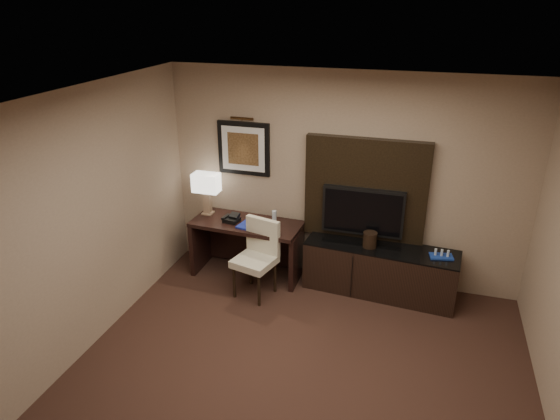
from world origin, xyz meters
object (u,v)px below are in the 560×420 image
at_px(desk, 247,248).
at_px(tv, 363,212).
at_px(ice_bucket, 370,240).
at_px(minibar_tray, 442,254).
at_px(desk_chair, 254,261).
at_px(table_lamp, 207,193).
at_px(desk_phone, 232,218).
at_px(water_bottle, 274,217).
at_px(credenza, 380,270).

height_order(desk, tv, tv).
relative_size(ice_bucket, minibar_tray, 0.72).
xyz_separation_m(tv, desk_chair, (-1.20, -0.65, -0.54)).
bearing_deg(table_lamp, tv, 2.17).
distance_m(desk, desk_chair, 0.54).
bearing_deg(desk_phone, desk_chair, -33.54).
height_order(tv, water_bottle, tv).
bearing_deg(minibar_tray, desk, 179.81).
relative_size(desk, ice_bucket, 7.48).
distance_m(water_bottle, ice_bucket, 1.25).
bearing_deg(water_bottle, tv, 6.20).
bearing_deg(credenza, desk_chair, -156.44).
distance_m(desk_chair, water_bottle, 0.65).
bearing_deg(ice_bucket, water_bottle, 177.53).
xyz_separation_m(credenza, tv, (-0.28, 0.14, 0.70)).
bearing_deg(desk_phone, ice_bucket, 10.85).
relative_size(water_bottle, minibar_tray, 0.67).
bearing_deg(desk, minibar_tray, 2.66).
height_order(desk, ice_bucket, ice_bucket).
relative_size(table_lamp, minibar_tray, 2.26).
bearing_deg(water_bottle, desk_chair, -99.70).
height_order(credenza, ice_bucket, ice_bucket).
xyz_separation_m(water_bottle, minibar_tray, (2.08, -0.08, -0.16)).
height_order(desk_phone, water_bottle, water_bottle).
height_order(desk, table_lamp, table_lamp).
relative_size(credenza, water_bottle, 10.56).
xyz_separation_m(desk_phone, ice_bucket, (1.79, 0.05, -0.07)).
distance_m(table_lamp, ice_bucket, 2.22).
distance_m(ice_bucket, minibar_tray, 0.85).
height_order(tv, minibar_tray, tv).
distance_m(credenza, minibar_tray, 0.79).
distance_m(desk_chair, table_lamp, 1.19).
distance_m(tv, water_bottle, 1.13).
xyz_separation_m(table_lamp, minibar_tray, (3.03, -0.12, -0.37)).
xyz_separation_m(tv, minibar_tray, (0.97, -0.20, -0.33)).
height_order(desk_chair, water_bottle, desk_chair).
bearing_deg(desk_phone, water_bottle, 20.08).
distance_m(desk_chair, ice_bucket, 1.43).
distance_m(credenza, table_lamp, 2.45).
distance_m(credenza, ice_bucket, 0.44).
height_order(desk_chair, desk_phone, desk_chair).
distance_m(credenza, desk_phone, 2.00).
bearing_deg(table_lamp, water_bottle, -2.55).
distance_m(desk_phone, water_bottle, 0.56).
height_order(credenza, desk_chair, desk_chair).
bearing_deg(desk, table_lamp, 172.19).
relative_size(credenza, desk_phone, 9.88).
bearing_deg(desk_chair, ice_bucket, 33.90).
relative_size(desk_chair, table_lamp, 1.60).
bearing_deg(ice_bucket, tv, 126.60).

